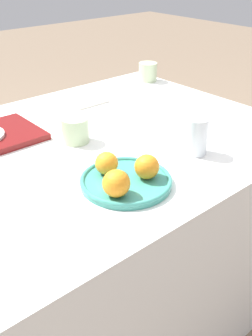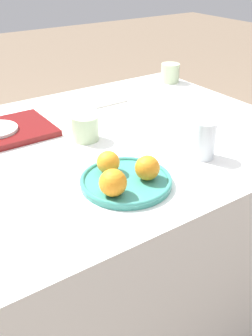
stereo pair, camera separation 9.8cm
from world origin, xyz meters
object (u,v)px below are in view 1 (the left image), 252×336
at_px(cup_0, 75,130).
at_px(napkin, 86,101).
at_px(cup_1, 148,72).
at_px(orange_0, 116,183).
at_px(fruit_platter, 126,181).
at_px(water_glass, 196,136).
at_px(orange_2, 147,167).
at_px(orange_1, 107,163).

relative_size(cup_0, napkin, 0.59).
bearing_deg(cup_1, orange_0, -137.88).
relative_size(fruit_platter, cup_0, 2.81).
distance_m(cup_0, cup_1, 0.71).
bearing_deg(water_glass, fruit_platter, -179.72).
bearing_deg(fruit_platter, orange_2, -28.84).
bearing_deg(fruit_platter, orange_0, -148.30).
height_order(orange_2, cup_0, same).
distance_m(water_glass, cup_1, 0.74).
bearing_deg(cup_1, orange_2, -133.68).
xyz_separation_m(orange_0, cup_1, (0.74, 0.67, -0.01)).
bearing_deg(cup_0, orange_0, -108.49).
distance_m(orange_0, orange_2, 0.12).
bearing_deg(cup_0, napkin, 49.18).
bearing_deg(napkin, cup_1, 7.33).
distance_m(fruit_platter, cup_0, 0.31).
relative_size(orange_0, cup_1, 0.82).
xyz_separation_m(orange_1, water_glass, (0.29, -0.06, 0.01)).
relative_size(cup_1, napkin, 0.57).
bearing_deg(orange_2, orange_0, -173.03).
distance_m(orange_0, orange_1, 0.11).
relative_size(fruit_platter, orange_0, 3.54).
distance_m(fruit_platter, napkin, 0.65).
bearing_deg(orange_2, cup_1, 46.32).
bearing_deg(orange_0, water_glass, 7.01).
bearing_deg(water_glass, orange_1, 168.92).
bearing_deg(fruit_platter, cup_0, 80.82).
height_order(orange_0, cup_1, same).
xyz_separation_m(cup_0, napkin, (0.24, 0.28, -0.04)).
height_order(fruit_platter, water_glass, water_glass).
bearing_deg(orange_1, napkin, 59.62).
xyz_separation_m(fruit_platter, orange_1, (-0.02, 0.06, 0.03)).
bearing_deg(napkin, orange_1, -120.38).
bearing_deg(orange_0, orange_2, 6.97).
distance_m(cup_0, napkin, 0.37).
distance_m(water_glass, cup_0, 0.38).
bearing_deg(orange_1, orange_2, -52.48).
xyz_separation_m(fruit_platter, napkin, (0.29, 0.58, -0.01)).
height_order(water_glass, napkin, water_glass).
height_order(cup_1, napkin, cup_1).
relative_size(orange_1, orange_2, 0.95).
bearing_deg(orange_0, fruit_platter, 31.70).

